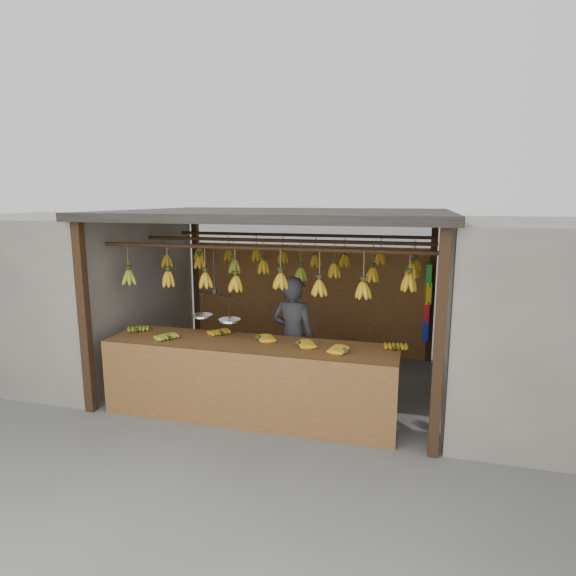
% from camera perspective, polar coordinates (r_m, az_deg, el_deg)
% --- Properties ---
extents(ground, '(80.00, 80.00, 0.00)m').
position_cam_1_polar(ground, '(6.92, -0.66, -11.08)').
color(ground, '#5B5B57').
extents(stall, '(4.30, 3.30, 2.40)m').
position_cam_1_polar(stall, '(6.77, 0.06, 5.63)').
color(stall, black).
rests_on(stall, ground).
extents(neighbor_left, '(3.00, 3.00, 2.30)m').
position_cam_1_polar(neighbor_left, '(8.30, -25.34, -0.19)').
color(neighbor_left, slate).
rests_on(neighbor_left, ground).
extents(neighbor_right, '(3.00, 3.00, 2.30)m').
position_cam_1_polar(neighbor_right, '(6.61, 30.97, -3.25)').
color(neighbor_right, slate).
rests_on(neighbor_right, ground).
extents(counter, '(3.49, 0.78, 0.96)m').
position_cam_1_polar(counter, '(5.61, -4.92, -8.75)').
color(counter, brown).
rests_on(counter, ground).
extents(hanging_bananas, '(3.62, 2.24, 0.40)m').
position_cam_1_polar(hanging_bananas, '(6.50, -0.69, 2.33)').
color(hanging_bananas, '#92A523').
rests_on(hanging_bananas, ground).
extents(balance_scale, '(0.66, 0.37, 0.87)m').
position_cam_1_polar(balance_scale, '(5.84, -8.60, -3.03)').
color(balance_scale, black).
rests_on(balance_scale, ground).
extents(vendor, '(0.64, 0.48, 1.61)m').
position_cam_1_polar(vendor, '(6.16, 0.62, -5.96)').
color(vendor, '#262628').
rests_on(vendor, ground).
extents(bag_bundles, '(0.08, 0.26, 1.20)m').
position_cam_1_polar(bag_bundles, '(7.70, 16.18, -1.60)').
color(bag_bundles, '#199926').
rests_on(bag_bundles, ground).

